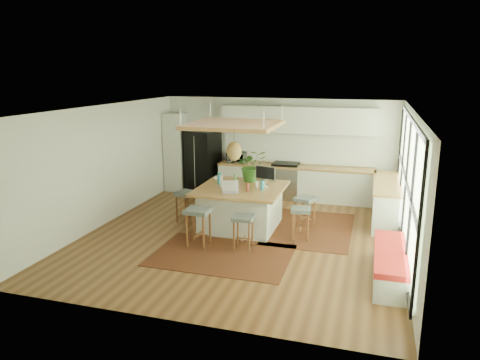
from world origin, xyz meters
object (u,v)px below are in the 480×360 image
(island, at_px, (241,207))
(stool_left_side, at_px, (187,207))
(stool_right_back, at_px, (305,212))
(fridge, at_px, (202,160))
(laptop, at_px, (230,187))
(monitor, at_px, (265,175))
(stool_near_left, at_px, (198,229))
(stool_near_right, at_px, (243,231))
(island_plant, at_px, (252,169))
(stool_right_front, at_px, (301,223))
(microwave, at_px, (236,156))

(island, relative_size, stool_left_side, 2.54)
(island, bearing_deg, stool_right_back, 17.41)
(fridge, distance_m, island, 3.29)
(stool_left_side, distance_m, laptop, 1.50)
(island, distance_m, monitor, 0.91)
(stool_near_left, xyz_separation_m, stool_right_back, (1.86, 1.76, 0.00))
(island, bearing_deg, monitor, 26.70)
(stool_near_right, relative_size, monitor, 1.34)
(island_plant, bearing_deg, stool_right_front, -35.92)
(laptop, xyz_separation_m, monitor, (0.56, 0.77, 0.14))
(stool_near_left, bearing_deg, laptop, 62.73)
(island_plant, bearing_deg, microwave, 116.15)
(fridge, bearing_deg, stool_near_right, -42.44)
(stool_near_left, xyz_separation_m, microwave, (-0.43, 3.97, 0.75))
(laptop, relative_size, microwave, 0.69)
(fridge, distance_m, stool_left_side, 2.77)
(stool_right_back, bearing_deg, island, -162.59)
(fridge, distance_m, stool_right_front, 4.50)
(island, xyz_separation_m, stool_near_left, (-0.49, -1.33, -0.11))
(stool_left_side, height_order, laptop, laptop)
(stool_near_right, xyz_separation_m, island_plant, (-0.31, 1.78, 0.86))
(stool_near_left, height_order, island_plant, island_plant)
(stool_near_left, relative_size, island_plant, 1.06)
(stool_near_left, relative_size, stool_right_back, 1.14)
(stool_near_left, bearing_deg, monitor, 58.06)
(stool_near_right, bearing_deg, island_plant, 99.98)
(stool_right_back, distance_m, monitor, 1.23)
(laptop, bearing_deg, stool_left_side, 137.98)
(stool_left_side, distance_m, island_plant, 1.75)
(laptop, distance_m, monitor, 0.96)
(stool_right_front, xyz_separation_m, stool_left_side, (-2.70, 0.34, 0.00))
(fridge, bearing_deg, microwave, 17.27)
(fridge, height_order, microwave, fridge)
(island, height_order, stool_near_right, island)
(stool_right_front, relative_size, stool_right_back, 0.98)
(monitor, bearing_deg, stool_near_right, -79.03)
(stool_near_left, xyz_separation_m, laptop, (0.42, 0.81, 0.70))
(fridge, bearing_deg, stool_right_front, -25.70)
(stool_left_side, height_order, island_plant, island_plant)
(island, bearing_deg, laptop, -98.61)
(stool_near_right, height_order, stool_left_side, stool_left_side)
(fridge, xyz_separation_m, stool_near_right, (2.33, -3.80, -0.57))
(stool_right_front, distance_m, island_plant, 1.84)
(stool_right_front, height_order, microwave, microwave)
(stool_near_left, distance_m, stool_right_back, 2.56)
(stool_near_right, relative_size, stool_right_front, 0.99)
(fridge, height_order, laptop, fridge)
(stool_near_right, relative_size, stool_right_back, 0.97)
(stool_near_left, bearing_deg, stool_right_back, 43.37)
(stool_right_back, height_order, microwave, microwave)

